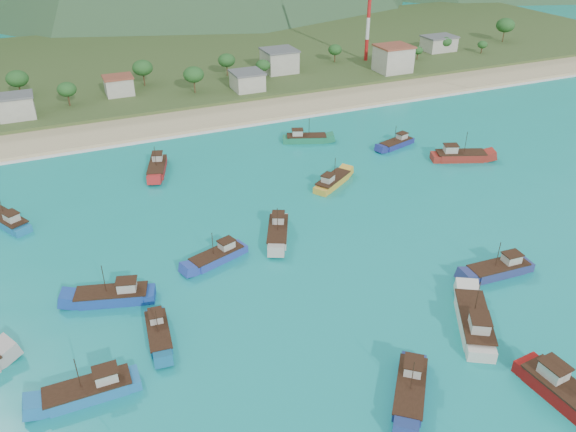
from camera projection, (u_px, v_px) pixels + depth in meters
name	position (u px, v px, depth m)	size (l,w,h in m)	color
ground	(289.00, 300.00, 82.49)	(600.00, 600.00, 0.00)	#0B8178
beach	(167.00, 124.00, 145.17)	(400.00, 18.00, 1.20)	beige
land	(127.00, 66.00, 193.56)	(400.00, 110.00, 2.40)	#385123
surf_line	(176.00, 136.00, 137.63)	(400.00, 2.50, 0.08)	white
village	(203.00, 77.00, 165.36)	(217.47, 28.34, 7.77)	beige
vegetation	(135.00, 80.00, 160.91)	(278.51, 25.87, 9.16)	#235623
boat_0	(8.00, 221.00, 100.69)	(7.98, 10.92, 6.34)	#1C72A9
boat_1	(499.00, 270.00, 87.83)	(11.15, 3.86, 6.49)	navy
boat_2	(159.00, 333.00, 75.45)	(3.71, 9.65, 5.57)	#145F8D
boat_7	(332.00, 182.00, 114.43)	(10.41, 8.31, 6.16)	gold
boat_9	(278.00, 232.00, 97.47)	(7.59, 11.26, 6.46)	#B9B1A8
boat_12	(474.00, 323.00, 76.67)	(9.82, 13.02, 7.61)	silver
boat_13	(90.00, 391.00, 66.49)	(11.28, 3.33, 6.66)	#1E6DB1
boat_14	(157.00, 168.00, 120.14)	(6.47, 11.52, 6.53)	red
boat_15	(218.00, 257.00, 91.10)	(10.56, 6.07, 5.99)	#2A43A9
boat_16	(459.00, 156.00, 125.07)	(12.57, 7.73, 7.15)	maroon
boat_19	(567.00, 396.00, 65.64)	(4.79, 12.99, 7.52)	maroon
boat_20	(396.00, 144.00, 132.00)	(10.07, 5.42, 5.71)	navy
boat_22	(305.00, 139.00, 134.37)	(10.97, 6.62, 6.23)	#18764F
boat_23	(114.00, 296.00, 81.96)	(12.02, 6.46, 6.81)	#1B429F
boat_24	(410.00, 389.00, 66.71)	(9.50, 10.65, 6.53)	navy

